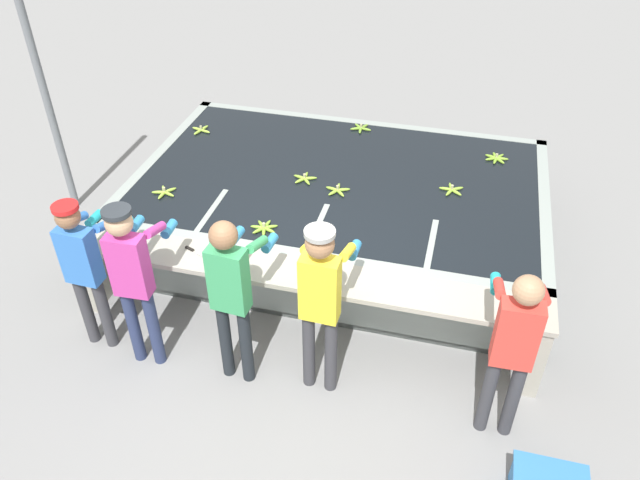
{
  "coord_description": "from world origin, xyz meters",
  "views": [
    {
      "loc": [
        1.3,
        -3.94,
        4.48
      ],
      "look_at": [
        0.0,
        1.06,
        0.58
      ],
      "focal_mm": 35.0,
      "sensor_mm": 36.0,
      "label": 1
    }
  ],
  "objects_px": {
    "banana_bunch_floating_0": "(496,158)",
    "banana_bunch_floating_6": "(361,128)",
    "banana_bunch_floating_5": "(201,130)",
    "banana_bunch_floating_4": "(305,178)",
    "worker_2": "(231,288)",
    "worker_3": "(321,295)",
    "banana_bunch_floating_2": "(264,228)",
    "knife_0": "(195,251)",
    "worker_0": "(84,262)",
    "banana_bunch_floating_1": "(165,192)",
    "worker_4": "(514,342)",
    "banana_bunch_floating_3": "(452,190)",
    "worker_1": "(133,272)",
    "banana_bunch_floating_7": "(338,190)",
    "support_post_left": "(43,88)"
  },
  "relations": [
    {
      "from": "banana_bunch_floating_2",
      "to": "banana_bunch_floating_1",
      "type": "bearing_deg",
      "value": 164.2
    },
    {
      "from": "banana_bunch_floating_3",
      "to": "support_post_left",
      "type": "xyz_separation_m",
      "value": [
        -4.67,
        -0.21,
        0.75
      ]
    },
    {
      "from": "banana_bunch_floating_3",
      "to": "banana_bunch_floating_1",
      "type": "bearing_deg",
      "value": -164.55
    },
    {
      "from": "banana_bunch_floating_0",
      "to": "banana_bunch_floating_1",
      "type": "bearing_deg",
      "value": -154.31
    },
    {
      "from": "banana_bunch_floating_4",
      "to": "banana_bunch_floating_6",
      "type": "relative_size",
      "value": 1.01
    },
    {
      "from": "banana_bunch_floating_7",
      "to": "banana_bunch_floating_1",
      "type": "bearing_deg",
      "value": -164.22
    },
    {
      "from": "worker_4",
      "to": "banana_bunch_floating_3",
      "type": "distance_m",
      "value": 2.42
    },
    {
      "from": "worker_3",
      "to": "banana_bunch_floating_5",
      "type": "height_order",
      "value": "worker_3"
    },
    {
      "from": "worker_2",
      "to": "knife_0",
      "type": "bearing_deg",
      "value": 135.36
    },
    {
      "from": "banana_bunch_floating_1",
      "to": "banana_bunch_floating_6",
      "type": "relative_size",
      "value": 1.01
    },
    {
      "from": "banana_bunch_floating_0",
      "to": "banana_bunch_floating_3",
      "type": "height_order",
      "value": "same"
    },
    {
      "from": "banana_bunch_floating_5",
      "to": "banana_bunch_floating_2",
      "type": "bearing_deg",
      "value": -51.27
    },
    {
      "from": "banana_bunch_floating_5",
      "to": "banana_bunch_floating_1",
      "type": "bearing_deg",
      "value": -82.21
    },
    {
      "from": "banana_bunch_floating_6",
      "to": "knife_0",
      "type": "height_order",
      "value": "banana_bunch_floating_6"
    },
    {
      "from": "banana_bunch_floating_4",
      "to": "knife_0",
      "type": "bearing_deg",
      "value": -113.13
    },
    {
      "from": "banana_bunch_floating_3",
      "to": "worker_0",
      "type": "bearing_deg",
      "value": -143.9
    },
    {
      "from": "banana_bunch_floating_1",
      "to": "banana_bunch_floating_3",
      "type": "bearing_deg",
      "value": 15.45
    },
    {
      "from": "worker_2",
      "to": "knife_0",
      "type": "relative_size",
      "value": 5.1
    },
    {
      "from": "worker_0",
      "to": "banana_bunch_floating_5",
      "type": "distance_m",
      "value": 2.87
    },
    {
      "from": "banana_bunch_floating_6",
      "to": "knife_0",
      "type": "relative_size",
      "value": 0.81
    },
    {
      "from": "knife_0",
      "to": "banana_bunch_floating_2",
      "type": "bearing_deg",
      "value": 45.23
    },
    {
      "from": "worker_0",
      "to": "worker_3",
      "type": "relative_size",
      "value": 0.92
    },
    {
      "from": "worker_2",
      "to": "banana_bunch_floating_5",
      "type": "distance_m",
      "value": 3.33
    },
    {
      "from": "banana_bunch_floating_2",
      "to": "banana_bunch_floating_4",
      "type": "distance_m",
      "value": 1.01
    },
    {
      "from": "worker_4",
      "to": "banana_bunch_floating_6",
      "type": "xyz_separation_m",
      "value": [
        -1.89,
        3.51,
        -0.16
      ]
    },
    {
      "from": "banana_bunch_floating_5",
      "to": "banana_bunch_floating_7",
      "type": "xyz_separation_m",
      "value": [
        2.0,
        -0.94,
        -0.0
      ]
    },
    {
      "from": "worker_3",
      "to": "banana_bunch_floating_2",
      "type": "bearing_deg",
      "value": 129.09
    },
    {
      "from": "banana_bunch_floating_5",
      "to": "banana_bunch_floating_6",
      "type": "relative_size",
      "value": 1.02
    },
    {
      "from": "knife_0",
      "to": "banana_bunch_floating_0",
      "type": "bearing_deg",
      "value": 43.04
    },
    {
      "from": "worker_2",
      "to": "banana_bunch_floating_6",
      "type": "xyz_separation_m",
      "value": [
        0.39,
        3.5,
        -0.2
      ]
    },
    {
      "from": "banana_bunch_floating_2",
      "to": "banana_bunch_floating_7",
      "type": "distance_m",
      "value": 1.02
    },
    {
      "from": "worker_4",
      "to": "banana_bunch_floating_2",
      "type": "relative_size",
      "value": 5.99
    },
    {
      "from": "worker_2",
      "to": "banana_bunch_floating_7",
      "type": "relative_size",
      "value": 6.25
    },
    {
      "from": "banana_bunch_floating_1",
      "to": "banana_bunch_floating_6",
      "type": "height_order",
      "value": "same"
    },
    {
      "from": "banana_bunch_floating_6",
      "to": "support_post_left",
      "type": "relative_size",
      "value": 0.09
    },
    {
      "from": "worker_3",
      "to": "banana_bunch_floating_0",
      "type": "distance_m",
      "value": 3.35
    },
    {
      "from": "support_post_left",
      "to": "banana_bunch_floating_0",
      "type": "bearing_deg",
      "value": 11.48
    },
    {
      "from": "banana_bunch_floating_5",
      "to": "banana_bunch_floating_4",
      "type": "bearing_deg",
      "value": -26.8
    },
    {
      "from": "worker_4",
      "to": "banana_bunch_floating_4",
      "type": "distance_m",
      "value": 3.12
    },
    {
      "from": "worker_1",
      "to": "knife_0",
      "type": "xyz_separation_m",
      "value": [
        0.27,
        0.64,
        -0.21
      ]
    },
    {
      "from": "worker_0",
      "to": "worker_2",
      "type": "distance_m",
      "value": 1.44
    },
    {
      "from": "banana_bunch_floating_0",
      "to": "banana_bunch_floating_6",
      "type": "distance_m",
      "value": 1.73
    },
    {
      "from": "worker_1",
      "to": "support_post_left",
      "type": "xyz_separation_m",
      "value": [
        -2.15,
        2.13,
        0.55
      ]
    },
    {
      "from": "worker_1",
      "to": "worker_4",
      "type": "xyz_separation_m",
      "value": [
        3.18,
        0.01,
        -0.04
      ]
    },
    {
      "from": "banana_bunch_floating_2",
      "to": "support_post_left",
      "type": "xyz_separation_m",
      "value": [
        -2.93,
        0.97,
        0.75
      ]
    },
    {
      "from": "worker_4",
      "to": "banana_bunch_floating_3",
      "type": "xyz_separation_m",
      "value": [
        -0.65,
        2.33,
        -0.16
      ]
    },
    {
      "from": "worker_2",
      "to": "support_post_left",
      "type": "distance_m",
      "value": 3.73
    },
    {
      "from": "worker_0",
      "to": "knife_0",
      "type": "distance_m",
      "value": 0.99
    },
    {
      "from": "banana_bunch_floating_1",
      "to": "banana_bunch_floating_3",
      "type": "xyz_separation_m",
      "value": [
        3.0,
        0.83,
        0.0
      ]
    },
    {
      "from": "knife_0",
      "to": "banana_bunch_floating_5",
      "type": "bearing_deg",
      "value": 111.9
    }
  ]
}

